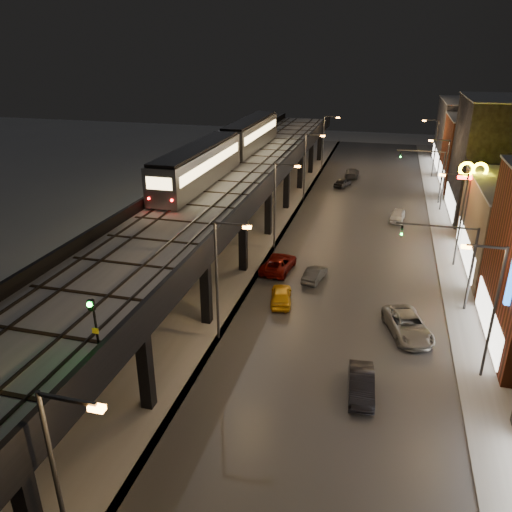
# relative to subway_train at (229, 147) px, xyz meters

# --- Properties ---
(ground) EXTENTS (220.00, 220.00, 0.00)m
(ground) POSITION_rel_subway_train_xyz_m (8.50, -40.43, -8.49)
(ground) COLOR silver
(road_surface) EXTENTS (17.00, 120.00, 0.06)m
(road_surface) POSITION_rel_subway_train_xyz_m (16.00, -5.43, -8.46)
(road_surface) COLOR #46474D
(road_surface) RESTS_ON ground
(sidewalk_right) EXTENTS (4.00, 120.00, 0.14)m
(sidewalk_right) POSITION_rel_subway_train_xyz_m (26.00, -5.43, -8.42)
(sidewalk_right) COLOR #9FA1A8
(sidewalk_right) RESTS_ON ground
(under_viaduct_pavement) EXTENTS (11.00, 120.00, 0.06)m
(under_viaduct_pavement) POSITION_rel_subway_train_xyz_m (2.50, -5.43, -8.46)
(under_viaduct_pavement) COLOR #9FA1A8
(under_viaduct_pavement) RESTS_ON ground
(elevated_viaduct) EXTENTS (9.00, 100.00, 6.30)m
(elevated_viaduct) POSITION_rel_subway_train_xyz_m (2.50, -8.58, -2.88)
(elevated_viaduct) COLOR black
(elevated_viaduct) RESTS_ON ground
(viaduct_trackbed) EXTENTS (8.40, 100.00, 0.32)m
(viaduct_trackbed) POSITION_rel_subway_train_xyz_m (2.49, -8.46, -2.11)
(viaduct_trackbed) COLOR #B2B7C1
(viaduct_trackbed) RESTS_ON elevated_viaduct
(viaduct_parapet_streetside) EXTENTS (0.30, 100.00, 1.10)m
(viaduct_parapet_streetside) POSITION_rel_subway_train_xyz_m (6.85, -8.43, -1.64)
(viaduct_parapet_streetside) COLOR black
(viaduct_parapet_streetside) RESTS_ON elevated_viaduct
(viaduct_parapet_far) EXTENTS (0.30, 100.00, 1.10)m
(viaduct_parapet_far) POSITION_rel_subway_train_xyz_m (-1.85, -8.43, -1.64)
(viaduct_parapet_far) COLOR black
(viaduct_parapet_far) RESTS_ON elevated_viaduct
(building_d) EXTENTS (12.20, 13.20, 14.16)m
(building_d) POSITION_rel_subway_train_xyz_m (32.49, 7.57, -1.42)
(building_d) COLOR black
(building_d) RESTS_ON ground
(building_e) EXTENTS (12.20, 12.20, 10.16)m
(building_e) POSITION_rel_subway_train_xyz_m (32.49, 21.57, -3.41)
(building_e) COLOR maroon
(building_e) RESTS_ON ground
(building_f) EXTENTS (12.20, 16.20, 11.16)m
(building_f) POSITION_rel_subway_train_xyz_m (32.49, 35.57, -2.92)
(building_f) COLOR #414149
(building_f) RESTS_ON ground
(streetlight_left_0) EXTENTS (2.57, 0.28, 9.00)m
(streetlight_left_0) POSITION_rel_subway_train_xyz_m (8.07, -45.43, -3.26)
(streetlight_left_0) COLOR #38383A
(streetlight_left_0) RESTS_ON ground
(streetlight_left_1) EXTENTS (2.57, 0.28, 9.00)m
(streetlight_left_1) POSITION_rel_subway_train_xyz_m (8.07, -27.43, -3.26)
(streetlight_left_1) COLOR #38383A
(streetlight_left_1) RESTS_ON ground
(streetlight_right_1) EXTENTS (2.56, 0.28, 9.00)m
(streetlight_right_1) POSITION_rel_subway_train_xyz_m (25.23, -27.43, -3.26)
(streetlight_right_1) COLOR #38383A
(streetlight_right_1) RESTS_ON ground
(streetlight_left_2) EXTENTS (2.57, 0.28, 9.00)m
(streetlight_left_2) POSITION_rel_subway_train_xyz_m (8.07, -9.43, -3.26)
(streetlight_left_2) COLOR #38383A
(streetlight_left_2) RESTS_ON ground
(streetlight_right_2) EXTENTS (2.56, 0.28, 9.00)m
(streetlight_right_2) POSITION_rel_subway_train_xyz_m (25.23, -9.43, -3.26)
(streetlight_right_2) COLOR #38383A
(streetlight_right_2) RESTS_ON ground
(streetlight_left_3) EXTENTS (2.57, 0.28, 9.00)m
(streetlight_left_3) POSITION_rel_subway_train_xyz_m (8.07, 8.57, -3.26)
(streetlight_left_3) COLOR #38383A
(streetlight_left_3) RESTS_ON ground
(streetlight_right_3) EXTENTS (2.56, 0.28, 9.00)m
(streetlight_right_3) POSITION_rel_subway_train_xyz_m (25.23, 8.57, -3.26)
(streetlight_right_3) COLOR #38383A
(streetlight_right_3) RESTS_ON ground
(streetlight_left_4) EXTENTS (2.57, 0.28, 9.00)m
(streetlight_left_4) POSITION_rel_subway_train_xyz_m (8.07, 26.57, -3.26)
(streetlight_left_4) COLOR #38383A
(streetlight_left_4) RESTS_ON ground
(streetlight_right_4) EXTENTS (2.56, 0.28, 9.00)m
(streetlight_right_4) POSITION_rel_subway_train_xyz_m (25.23, 26.57, -3.26)
(streetlight_right_4) COLOR #38383A
(streetlight_right_4) RESTS_ON ground
(traffic_light_rig_a) EXTENTS (6.10, 0.34, 7.00)m
(traffic_light_rig_a) POSITION_rel_subway_train_xyz_m (24.34, -18.43, -3.99)
(traffic_light_rig_a) COLOR #38383A
(traffic_light_rig_a) RESTS_ON ground
(traffic_light_rig_b) EXTENTS (6.10, 0.34, 7.00)m
(traffic_light_rig_b) POSITION_rel_subway_train_xyz_m (24.34, 11.57, -3.99)
(traffic_light_rig_b) COLOR #38383A
(traffic_light_rig_b) RESTS_ON ground
(subway_train) EXTENTS (3.15, 38.59, 3.77)m
(subway_train) POSITION_rel_subway_train_xyz_m (0.00, 0.00, 0.00)
(subway_train) COLOR gray
(subway_train) RESTS_ON viaduct_trackbed
(rail_signal) EXTENTS (0.32, 0.41, 2.76)m
(rail_signal) POSITION_rel_subway_train_xyz_m (6.40, -39.83, 0.09)
(rail_signal) COLOR black
(rail_signal) RESTS_ON viaduct_trackbed
(car_taxi) EXTENTS (2.39, 4.37, 1.41)m
(car_taxi) POSITION_rel_subway_train_xyz_m (11.04, -21.04, -7.79)
(car_taxi) COLOR gold
(car_taxi) RESTS_ON ground
(car_near_white) EXTENTS (1.93, 3.89, 1.22)m
(car_near_white) POSITION_rel_subway_train_xyz_m (13.06, -16.13, -7.88)
(car_near_white) COLOR #404245
(car_near_white) RESTS_ON ground
(car_mid_silver) EXTENTS (2.92, 5.47, 1.46)m
(car_mid_silver) POSITION_rel_subway_train_xyz_m (9.47, -14.89, -7.76)
(car_mid_silver) COLOR #6A0B06
(car_mid_silver) RESTS_ON ground
(car_mid_dark) EXTENTS (2.02, 4.93, 1.43)m
(car_mid_dark) POSITION_rel_subway_train_xyz_m (13.11, 23.06, -7.78)
(car_mid_dark) COLOR #42454C
(car_mid_dark) RESTS_ON ground
(car_far_white) EXTENTS (2.65, 4.23, 1.34)m
(car_far_white) POSITION_rel_subway_train_xyz_m (12.28, 16.85, -7.82)
(car_far_white) COLOR black
(car_far_white) RESTS_ON ground
(car_onc_silver) EXTENTS (1.85, 4.41, 1.42)m
(car_onc_silver) POSITION_rel_subway_train_xyz_m (18.17, -31.21, -7.78)
(car_onc_silver) COLOR black
(car_onc_silver) RESTS_ON ground
(car_onc_dark) EXTENTS (4.12, 6.00, 1.53)m
(car_onc_dark) POSITION_rel_subway_train_xyz_m (20.99, -23.46, -7.73)
(car_onc_dark) COLOR #959697
(car_onc_dark) RESTS_ON ground
(car_onc_red) EXTENTS (2.04, 4.13, 1.36)m
(car_onc_red) POSITION_rel_subway_train_xyz_m (20.20, 2.78, -7.81)
(car_onc_red) COLOR white
(car_onc_red) RESTS_ON ground
(sign_mcdonalds) EXTENTS (2.73, 0.31, 9.24)m
(sign_mcdonalds) POSITION_rel_subway_train_xyz_m (26.50, -5.18, -1.09)
(sign_mcdonalds) COLOR #38383A
(sign_mcdonalds) RESTS_ON ground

